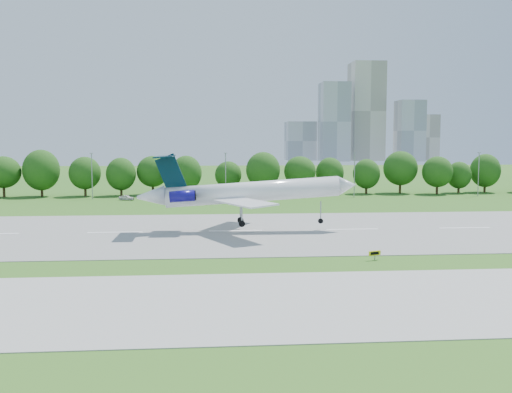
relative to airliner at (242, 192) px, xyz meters
name	(u,v)px	position (x,y,z in m)	size (l,w,h in m)	color
ground	(401,260)	(18.95, -25.00, -6.70)	(600.00, 600.00, 0.00)	#245C18
runway	(352,230)	(18.95, 0.00, -6.66)	(400.00, 45.00, 0.08)	gray
taxiway	(463,297)	(18.95, -43.00, -6.66)	(400.00, 23.00, 0.08)	#ADADA8
tree_line	(294,173)	(18.95, 67.00, -0.52)	(288.40, 8.40, 10.40)	#382314
light_poles	(291,174)	(16.45, 57.00, -0.37)	(175.90, 0.25, 12.19)	gray
skyline	(362,123)	(119.12, 365.61, 23.76)	(127.00, 52.00, 80.00)	#B2B2B7
airliner	(242,192)	(0.00, 0.00, 0.00)	(37.04, 27.04, 12.11)	white
taxi_sign_left	(375,253)	(15.51, -25.06, -5.82)	(1.67, 0.74, 1.19)	gray
service_vehicle_a	(225,199)	(-1.39, 50.35, -6.11)	(1.26, 3.62, 1.19)	white
service_vehicle_b	(127,198)	(-26.82, 54.10, -6.02)	(1.62, 4.02, 1.37)	silver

